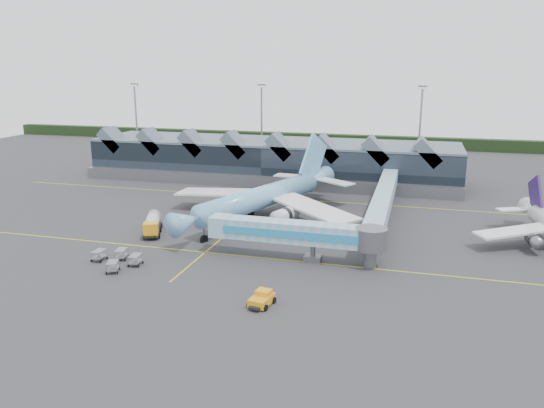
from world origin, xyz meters
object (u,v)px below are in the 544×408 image
(main_airliner, at_px, (266,196))
(jet_bridge, at_px, (306,234))
(fuel_truck, at_px, (153,223))
(pushback_tug, at_px, (262,299))

(main_airliner, height_order, jet_bridge, main_airliner)
(jet_bridge, height_order, fuel_truck, jet_bridge)
(fuel_truck, bearing_deg, jet_bridge, -36.01)
(fuel_truck, height_order, pushback_tug, fuel_truck)
(main_airliner, distance_m, pushback_tug, 37.03)
(main_airliner, bearing_deg, pushback_tug, -54.54)
(main_airliner, bearing_deg, jet_bridge, -39.35)
(jet_bridge, height_order, pushback_tug, jet_bridge)
(jet_bridge, bearing_deg, main_airliner, 121.25)
(main_airliner, relative_size, fuel_truck, 4.81)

